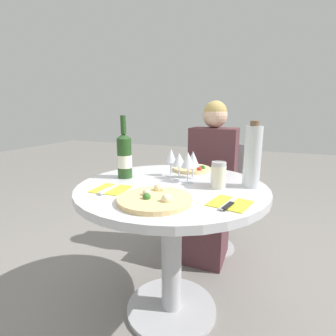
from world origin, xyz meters
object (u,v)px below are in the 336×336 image
Objects in this scene: dining_table at (172,216)px; pizza_large at (155,199)px; seated_diner at (210,189)px; tall_carafe at (252,156)px; chair_behind_diner at (213,197)px; wine_bottle at (124,156)px.

dining_table is 3.06× the size of pizza_large.
seated_diner is 0.74m from tall_carafe.
dining_table is 1.14× the size of chair_behind_diner.
pizza_large is at bearing -84.59° from dining_table.
wine_bottle is at bearing 172.45° from dining_table.
tall_carafe is (0.37, 0.11, 0.32)m from dining_table.
dining_table is 0.82× the size of seated_diner.
tall_carafe reaches higher than chair_behind_diner.
chair_behind_diner is 2.67× the size of pizza_large.
wine_bottle is (-0.34, -0.63, 0.33)m from seated_diner.
seated_diner is 3.75× the size of pizza_large.
wine_bottle reaches higher than tall_carafe.
seated_diner is at bearing 119.89° from tall_carafe.
seated_diner reaches higher than pizza_large.
dining_table is 0.83m from chair_behind_diner.
seated_diner reaches higher than dining_table.
tall_carafe is at bearing 17.45° from dining_table.
dining_table is at bearing 86.84° from chair_behind_diner.
wine_bottle is (-0.31, 0.29, 0.11)m from pizza_large.
dining_table is at bearing -162.55° from tall_carafe.
chair_behind_diner reaches higher than pizza_large.
wine_bottle reaches higher than dining_table.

